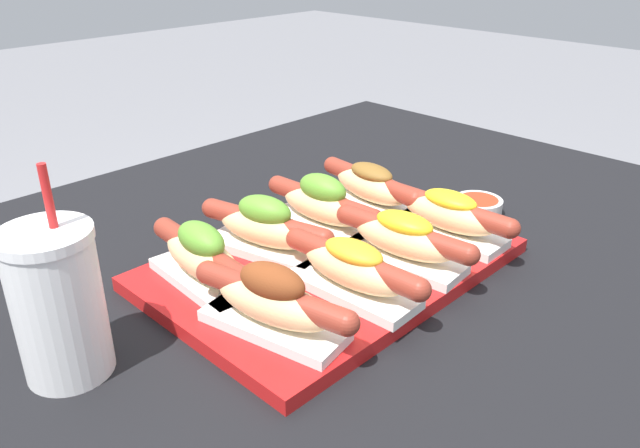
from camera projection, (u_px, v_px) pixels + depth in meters
The scene contains 12 objects.
patio_table at pixel (323, 446), 0.98m from camera, with size 1.30×0.96×0.69m.
serving_tray at pixel (331, 264), 0.79m from camera, with size 0.44×0.30×0.02m.
hot_dog_0 at pixel (273, 301), 0.63m from camera, with size 0.09×0.20×0.08m.
hot_dog_1 at pixel (353, 269), 0.69m from camera, with size 0.07×0.20×0.07m.
hot_dog_2 at pixel (403, 239), 0.76m from camera, with size 0.07×0.20×0.07m.
hot_dog_3 at pixel (449, 215), 0.82m from camera, with size 0.06×0.20×0.06m.
hot_dog_4 at pixel (203, 257), 0.71m from camera, with size 0.07×0.20×0.08m.
hot_dog_5 at pixel (265, 227), 0.78m from camera, with size 0.09×0.19×0.08m.
hot_dog_6 at pixel (323, 205), 0.84m from camera, with size 0.07×0.20×0.08m.
hot_dog_7 at pixel (371, 186), 0.91m from camera, with size 0.08×0.20×0.07m.
sauce_bowl at pixel (478, 206), 0.94m from camera, with size 0.07×0.07×0.02m.
drink_cup at pixel (58, 303), 0.58m from camera, with size 0.09×0.09×0.21m.
Camera 1 is at (-0.53, -0.51, 1.09)m, focal length 35.00 mm.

